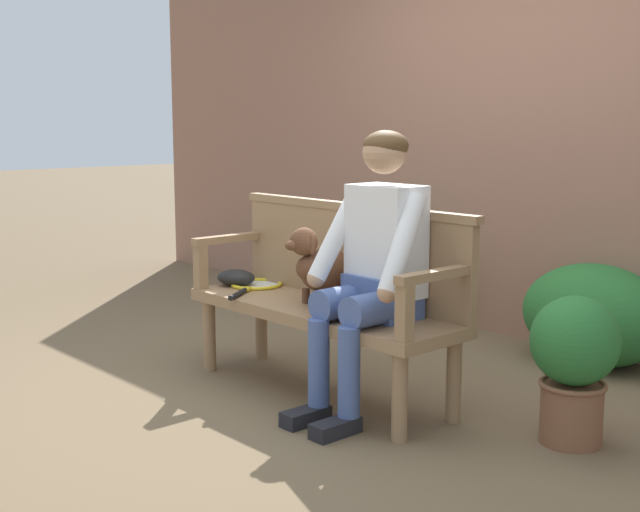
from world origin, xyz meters
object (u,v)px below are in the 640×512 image
object	(u,v)px
person_seated	(374,261)
baseball_glove	(236,278)
garden_bench	(320,318)
dog_on_bench	(320,265)
tennis_racket	(255,285)
potted_plant	(574,360)

from	to	relation	value
person_seated	baseball_glove	distance (m)	1.10
garden_bench	dog_on_bench	distance (m)	0.26
person_seated	baseball_glove	xyz separation A→B (m)	(-1.08, 0.00, -0.23)
tennis_racket	potted_plant	xyz separation A→B (m)	(1.81, 0.31, -0.10)
dog_on_bench	tennis_racket	bearing A→B (deg)	177.51
baseball_glove	potted_plant	distance (m)	1.95
tennis_racket	dog_on_bench	bearing A→B (deg)	-2.49
person_seated	potted_plant	size ratio (longest dim) A/B	2.06
baseball_glove	person_seated	bearing A→B (deg)	-25.45
garden_bench	potted_plant	bearing A→B (deg)	16.30
garden_bench	person_seated	world-z (taller)	person_seated
dog_on_bench	tennis_racket	world-z (taller)	dog_on_bench
tennis_racket	baseball_glove	world-z (taller)	baseball_glove
person_seated	tennis_racket	size ratio (longest dim) A/B	2.39
person_seated	tennis_racket	bearing A→B (deg)	176.47
dog_on_bench	tennis_racket	distance (m)	0.60
dog_on_bench	tennis_racket	xyz separation A→B (m)	(-0.57, 0.02, -0.19)
garden_bench	dog_on_bench	xyz separation A→B (m)	(-0.03, 0.03, 0.26)
dog_on_bench	baseball_glove	bearing A→B (deg)	-177.33
person_seated	dog_on_bench	world-z (taller)	person_seated
garden_bench	baseball_glove	distance (m)	0.71
tennis_racket	garden_bench	bearing A→B (deg)	-4.79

